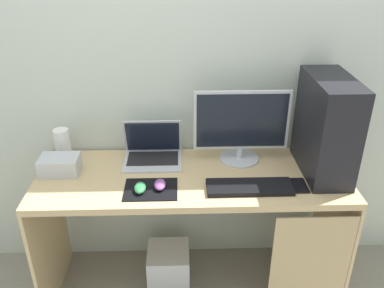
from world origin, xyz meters
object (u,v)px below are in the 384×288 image
at_px(monitor, 241,127).
at_px(subwoofer, 169,267).
at_px(projector, 60,165).
at_px(mouse_left, 160,185).
at_px(keyboard, 249,187).
at_px(pc_tower, 326,127).
at_px(cell_phone, 300,186).
at_px(speaker, 63,144).
at_px(laptop, 153,152).
at_px(mouse_right, 140,188).

bearing_deg(monitor, subwoofer, -162.97).
xyz_separation_m(projector, mouse_left, (0.53, -0.17, -0.02)).
bearing_deg(keyboard, pc_tower, 23.20).
xyz_separation_m(monitor, subwoofer, (-0.41, -0.12, -0.86)).
xyz_separation_m(mouse_left, cell_phone, (0.69, -0.00, -0.02)).
bearing_deg(mouse_left, pc_tower, 10.25).
distance_m(keyboard, mouse_left, 0.44).
distance_m(speaker, keyboard, 1.05).
relative_size(monitor, keyboard, 1.21).
relative_size(laptop, cell_phone, 2.44).
bearing_deg(mouse_left, cell_phone, -0.29).
relative_size(projector, mouse_right, 2.08).
relative_size(pc_tower, monitor, 1.00).
xyz_separation_m(mouse_left, subwoofer, (0.02, 0.15, -0.68)).
height_order(monitor, keyboard, monitor).
bearing_deg(laptop, mouse_left, -80.32).
bearing_deg(keyboard, subwoofer, 157.93).
relative_size(speaker, subwoofer, 0.71).
xyz_separation_m(laptop, cell_phone, (0.74, -0.30, -0.04)).
relative_size(laptop, mouse_right, 3.30).
xyz_separation_m(cell_phone, subwoofer, (-0.67, 0.15, -0.66)).
height_order(speaker, cell_phone, speaker).
height_order(speaker, subwoofer, speaker).
bearing_deg(subwoofer, monitor, 17.03).
height_order(monitor, mouse_left, monitor).
bearing_deg(mouse_left, monitor, 32.54).
height_order(laptop, speaker, laptop).
height_order(pc_tower, projector, pc_tower).
relative_size(speaker, mouse_left, 1.80).
xyz_separation_m(monitor, mouse_right, (-0.52, -0.30, -0.18)).
xyz_separation_m(mouse_right, cell_phone, (0.79, 0.02, -0.02)).
bearing_deg(monitor, projector, -173.69).
bearing_deg(projector, monitor, 6.31).
distance_m(pc_tower, cell_phone, 0.33).
bearing_deg(laptop, projector, -165.39).
bearing_deg(keyboard, speaker, 160.52).
height_order(monitor, projector, monitor).
bearing_deg(mouse_left, subwoofer, 81.69).
distance_m(projector, subwoofer, 0.89).
height_order(mouse_left, cell_phone, mouse_left).
bearing_deg(laptop, mouse_right, -98.12).
bearing_deg(mouse_left, mouse_right, -165.26).
relative_size(keyboard, cell_phone, 3.23).
xyz_separation_m(speaker, cell_phone, (1.24, -0.33, -0.08)).
xyz_separation_m(speaker, projector, (0.02, -0.16, -0.04)).
xyz_separation_m(projector, subwoofer, (0.55, -0.02, -0.70)).
bearing_deg(pc_tower, projector, 179.31).
xyz_separation_m(monitor, cell_phone, (0.26, -0.28, -0.20)).
bearing_deg(cell_phone, mouse_right, -178.43).
distance_m(speaker, subwoofer, 0.95).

